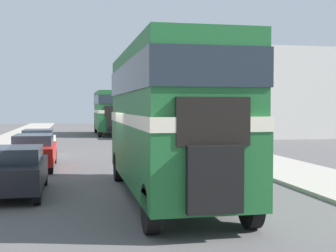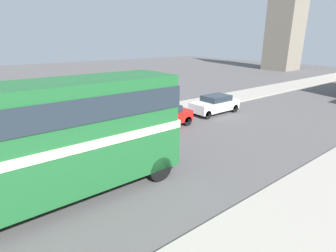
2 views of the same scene
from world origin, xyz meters
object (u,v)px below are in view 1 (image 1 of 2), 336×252
(bus_distant, at_px, (109,109))
(car_parked_mid, at_px, (33,151))
(double_decker_bus, at_px, (168,111))
(bicycle_on_pavement, at_px, (188,134))
(car_parked_near, at_px, (15,170))
(car_parked_far, at_px, (38,142))
(pedestrian_walking, at_px, (233,135))

(bus_distant, xyz_separation_m, car_parked_mid, (-5.10, -23.95, -1.69))
(double_decker_bus, relative_size, bicycle_on_pavement, 5.26)
(double_decker_bus, height_order, car_parked_near, double_decker_bus)
(car_parked_far, distance_m, bicycle_on_pavement, 14.77)
(double_decker_bus, xyz_separation_m, bus_distant, (0.68, 31.63, -0.10))
(double_decker_bus, distance_m, car_parked_near, 5.06)
(car_parked_mid, bearing_deg, double_decker_bus, -60.07)
(pedestrian_walking, bearing_deg, car_parked_far, 179.50)
(car_parked_near, distance_m, car_parked_mid, 6.17)
(bus_distant, height_order, car_parked_mid, bus_distant)
(car_parked_far, relative_size, pedestrian_walking, 2.61)
(car_parked_far, bearing_deg, car_parked_mid, -87.92)
(double_decker_bus, xyz_separation_m, bicycle_on_pavement, (6.35, 23.09, -2.08))
(pedestrian_walking, distance_m, bicycle_on_pavement, 10.00)
(car_parked_mid, height_order, car_parked_far, car_parked_mid)
(car_parked_mid, distance_m, car_parked_far, 5.53)
(car_parked_far, xyz_separation_m, bicycle_on_pavement, (10.97, 9.89, -0.26))
(double_decker_bus, distance_m, bicycle_on_pavement, 24.04)
(double_decker_bus, bearing_deg, bicycle_on_pavement, 74.63)
(bus_distant, distance_m, car_parked_mid, 24.54)
(car_parked_far, bearing_deg, double_decker_bus, -70.72)
(bus_distant, height_order, car_parked_far, bus_distant)
(bus_distant, distance_m, bicycle_on_pavement, 10.43)
(car_parked_far, distance_m, pedestrian_walking, 11.25)
(car_parked_far, bearing_deg, car_parked_near, -89.30)
(double_decker_bus, relative_size, bus_distant, 0.98)
(car_parked_near, xyz_separation_m, bicycle_on_pavement, (10.83, 21.59, -0.27))
(car_parked_near, distance_m, bicycle_on_pavement, 24.16)
(car_parked_mid, bearing_deg, bicycle_on_pavement, 55.06)
(double_decker_bus, distance_m, pedestrian_walking, 14.77)
(bus_distant, bearing_deg, bicycle_on_pavement, -56.39)
(bus_distant, height_order, pedestrian_walking, bus_distant)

